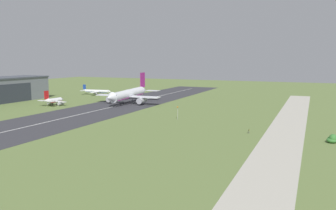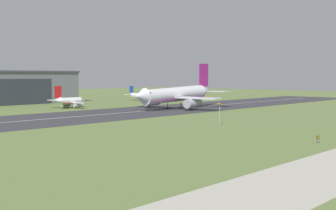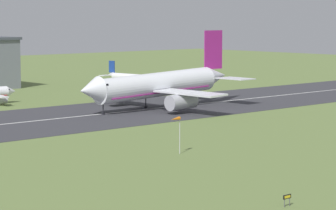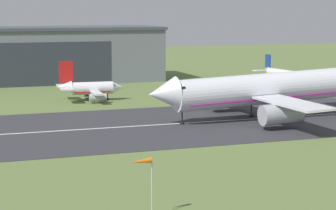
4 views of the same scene
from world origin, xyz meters
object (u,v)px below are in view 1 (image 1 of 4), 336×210
airplane_landing (128,95)px  shrub_clump (332,139)px  windsock_pole (177,108)px  airplane_parked_east (97,91)px  airplane_parked_west (54,101)px  runway_sign (249,130)px

airplane_landing → shrub_clump: airplane_landing is taller
shrub_clump → windsock_pole: bearing=74.6°
airplane_parked_east → windsock_pole: size_ratio=4.06×
airplane_parked_west → runway_sign: bearing=-103.4°
shrub_clump → runway_sign: shrub_clump is taller
airplane_parked_west → windsock_pole: airplane_parked_west is taller
airplane_landing → runway_sign: bearing=-122.6°
airplane_parked_west → windsock_pole: size_ratio=2.79×
airplane_parked_east → shrub_clump: airplane_parked_east is taller
airplane_parked_west → airplane_parked_east: size_ratio=0.69×
airplane_parked_west → runway_sign: airplane_parked_west is taller
airplane_parked_east → windsock_pole: bearing=-126.9°
airplane_parked_east → runway_sign: (-92.10, -139.33, -1.84)m
shrub_clump → runway_sign: 29.15m
airplane_parked_east → airplane_parked_west: bearing=-167.8°
airplane_landing → airplane_parked_west: bearing=124.6°
airplane_landing → airplane_parked_east: 62.81m
shrub_clump → airplane_parked_west: bearing=77.9°
airplane_parked_west → airplane_landing: bearing=-55.4°
airplane_landing → airplane_parked_west: airplane_landing is taller
windsock_pole → runway_sign: windsock_pole is taller
airplane_parked_east → shrub_clump: 193.40m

